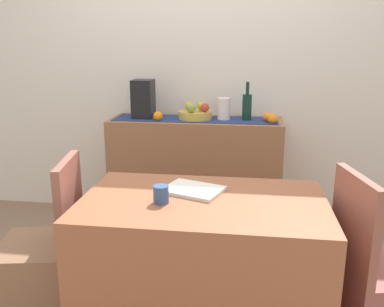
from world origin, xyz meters
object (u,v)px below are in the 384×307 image
Objects in this scene: fruit_bowl at (195,115)px; open_book at (193,190)px; chair_near_window at (44,275)px; chair_by_corner at (379,301)px; sideboard_console at (195,172)px; ceramic_vase at (224,109)px; coffee_cup at (161,194)px; dining_table at (203,269)px; wine_bottle at (247,106)px; coffee_maker at (143,99)px.

open_book is (0.15, -1.26, -0.16)m from fruit_bowl.
chair_near_window and chair_by_corner have the same top height.
ceramic_vase is at bearing 0.00° from sideboard_console.
sideboard_console is 0.47m from fruit_bowl.
ceramic_vase is 0.19× the size of chair_near_window.
ceramic_vase is 1.45m from coffee_cup.
chair_by_corner is (1.69, -0.01, 0.00)m from chair_near_window.
sideboard_console is 7.88× the size of ceramic_vase.
fruit_bowl reaches higher than open_book.
coffee_cup is (-0.20, -1.43, -0.18)m from ceramic_vase.
fruit_bowl reaches higher than sideboard_console.
dining_table is at bearing -0.19° from chair_near_window.
sideboard_console is at bearing 180.00° from wine_bottle.
fruit_bowl is 0.41m from wine_bottle.
coffee_maker is 0.64m from ceramic_vase.
wine_bottle reaches higher than open_book.
ceramic_vase is 0.15× the size of dining_table.
sideboard_console is 1.47m from coffee_cup.
coffee_maker is at bearing 180.00° from fruit_bowl.
ceramic_vase is at bearing 0.00° from coffee_maker.
wine_bottle is 1.51m from dining_table.
coffee_maker is 0.34× the size of chair_near_window.
sideboard_console is 4.56× the size of wine_bottle.
chair_near_window reaches higher than sideboard_console.
wine_bottle is 0.33× the size of chair_near_window.
chair_near_window is at bearing -122.27° from ceramic_vase.
coffee_cup reaches higher than dining_table.
open_book is at bearing -101.22° from wine_bottle.
open_book is (-0.07, -1.26, -0.21)m from ceramic_vase.
wine_bottle reaches higher than chair_near_window.
chair_near_window is (-0.79, -0.10, -0.48)m from open_book.
coffee_cup is at bearing -104.82° from wine_bottle.
coffee_maker is (-0.42, 0.00, 0.59)m from sideboard_console.
chair_by_corner reaches higher than sideboard_console.
ceramic_vase reaches higher than sideboard_console.
coffee_maker is at bearing 180.00° from ceramic_vase.
coffee_cup is (-0.13, -0.17, 0.03)m from open_book.
chair_by_corner is at bearing -64.28° from wine_bottle.
ceramic_vase is (-0.18, 0.00, -0.02)m from wine_bottle.
sideboard_console is 1.51m from chair_near_window.
fruit_bowl is at bearing 116.47° from open_book.
fruit_bowl is at bearing 0.00° from coffee_maker.
fruit_bowl reaches higher than dining_table.
ceramic_vase is 2.10× the size of coffee_cup.
ceramic_vase reaches higher than open_book.
wine_bottle reaches higher than dining_table.
open_book is at bearing 173.62° from chair_by_corner.
sideboard_console is 1.51× the size of chair_near_window.
ceramic_vase is 0.19× the size of chair_by_corner.
wine_bottle reaches higher than sideboard_console.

